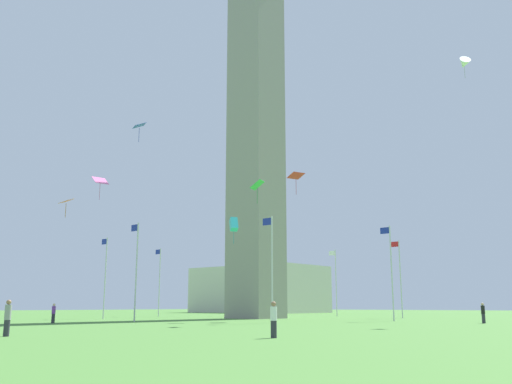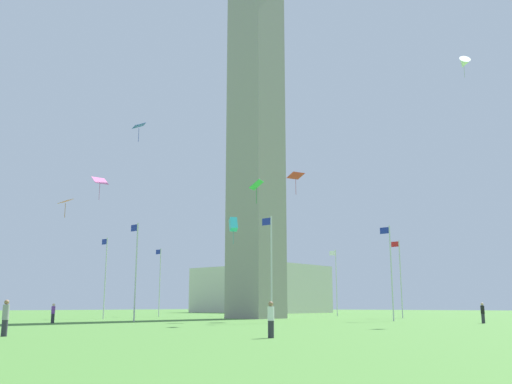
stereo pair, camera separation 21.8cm
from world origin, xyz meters
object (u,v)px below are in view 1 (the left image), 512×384
(flagpole_s, at_px, (391,269))
(person_gray_shirt, at_px, (7,318))
(kite_red_diamond, at_px, (296,176))
(flagpole_nw, at_px, (246,281))
(kite_orange_diamond, at_px, (66,202))
(kite_green_diamond, at_px, (257,186))
(flagpole_se, at_px, (272,264))
(flagpole_w, at_px, (336,280))
(person_black_shirt, at_px, (483,313))
(distant_building, at_px, (258,290))
(kite_white_delta, at_px, (464,64))
(kite_cyan_box, at_px, (234,224))
(flagpole_ne, at_px, (105,274))
(kite_pink_diamond, at_px, (100,181))
(flagpole_n, at_px, (159,279))
(obelisk_monument, at_px, (256,123))
(person_purple_shirt, at_px, (53,313))
(kite_blue_diamond, at_px, (139,126))
(flagpole_sw, at_px, (400,275))
(person_white_shirt, at_px, (274,320))
(flagpole_e, at_px, (136,267))

(flagpole_s, height_order, person_gray_shirt, flagpole_s)
(kite_red_diamond, bearing_deg, flagpole_nw, -37.09)
(kite_orange_diamond, distance_m, kite_green_diamond, 16.10)
(flagpole_se, xyz_separation_m, flagpole_w, (12.52, -30.21, 0.00))
(person_black_shirt, xyz_separation_m, distant_building, (61.54, -42.89, 3.92))
(kite_orange_diamond, distance_m, kite_white_delta, 39.61)
(flagpole_w, xyz_separation_m, kite_cyan_box, (-7.05, 29.27, 4.17))
(person_gray_shirt, bearing_deg, flagpole_ne, 34.67)
(flagpole_w, xyz_separation_m, kite_pink_diamond, (3.36, 37.68, 8.57))
(flagpole_w, height_order, kite_white_delta, kite_white_delta)
(flagpole_n, height_order, kite_orange_diamond, kite_orange_diamond)
(kite_red_diamond, xyz_separation_m, kite_white_delta, (-17.27, -4.58, 9.57))
(obelisk_monument, distance_m, person_purple_shirt, 34.19)
(obelisk_monument, distance_m, distant_building, 57.68)
(flagpole_n, bearing_deg, kite_blue_diamond, 134.62)
(flagpole_nw, bearing_deg, kite_red_diamond, 142.91)
(flagpole_w, bearing_deg, flagpole_ne, 67.50)
(flagpole_n, distance_m, flagpole_nw, 13.55)
(kite_cyan_box, relative_size, distant_building, 0.10)
(flagpole_sw, height_order, kite_pink_diamond, kite_pink_diamond)
(flagpole_se, distance_m, person_white_shirt, 22.99)
(flagpole_w, bearing_deg, kite_pink_diamond, 84.91)
(kite_white_delta, bearing_deg, person_purple_shirt, 43.17)
(flagpole_n, bearing_deg, flagpole_sw, -157.50)
(flagpole_e, height_order, flagpole_w, same)
(flagpole_w, relative_size, flagpole_nw, 1.00)
(flagpole_n, relative_size, flagpole_ne, 1.00)
(flagpole_n, bearing_deg, person_purple_shirt, 122.65)
(kite_white_delta, bearing_deg, distant_building, -33.79)
(person_white_shirt, relative_size, kite_cyan_box, 0.64)
(flagpole_e, distance_m, kite_cyan_box, 10.23)
(kite_blue_diamond, bearing_deg, flagpole_w, -89.35)
(person_black_shirt, relative_size, kite_green_diamond, 0.88)
(flagpole_ne, distance_m, person_purple_shirt, 17.11)
(kite_pink_diamond, xyz_separation_m, kite_red_diamond, (-12.15, -16.39, 1.58))
(person_black_shirt, relative_size, person_purple_shirt, 1.03)
(obelisk_monument, bearing_deg, kite_orange_diamond, 93.68)
(flagpole_nw, relative_size, person_white_shirt, 5.54)
(flagpole_sw, height_order, distant_building, distant_building)
(flagpole_se, relative_size, kite_red_diamond, 4.05)
(flagpole_se, relative_size, flagpole_sw, 1.00)
(flagpole_sw, height_order, person_white_shirt, flagpole_sw)
(flagpole_n, relative_size, kite_cyan_box, 3.55)
(flagpole_w, relative_size, person_white_shirt, 5.54)
(kite_red_diamond, bearing_deg, flagpole_ne, 22.72)
(person_white_shirt, bearing_deg, flagpole_s, -4.42)
(person_black_shirt, bearing_deg, person_purple_shirt, 16.37)
(flagpole_e, distance_m, person_gray_shirt, 25.78)
(person_gray_shirt, relative_size, kite_blue_diamond, 0.92)
(flagpole_nw, xyz_separation_m, kite_orange_diamond, (-14.28, 39.08, 4.93))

